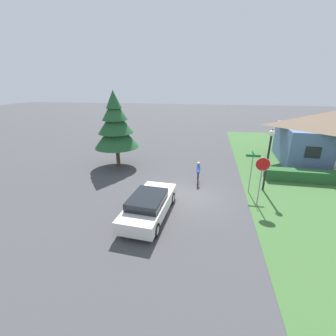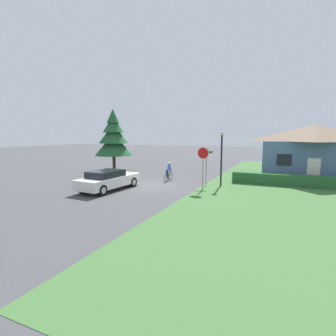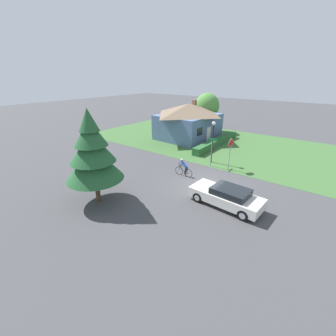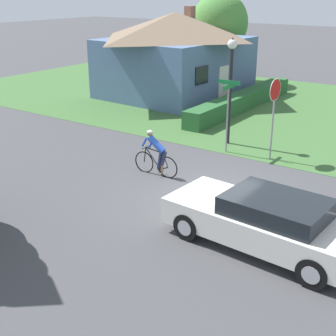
{
  "view_description": "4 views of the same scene",
  "coord_description": "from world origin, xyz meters",
  "px_view_note": "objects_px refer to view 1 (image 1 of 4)",
  "views": [
    {
      "loc": [
        0.93,
        -12.86,
        6.79
      ],
      "look_at": [
        -1.74,
        1.42,
        1.33
      ],
      "focal_mm": 24.0,
      "sensor_mm": 36.0,
      "label": 1
    },
    {
      "loc": [
        8.99,
        -17.19,
        3.77
      ],
      "look_at": [
        0.46,
        1.89,
        1.13
      ],
      "focal_mm": 28.0,
      "sensor_mm": 36.0,
      "label": 2
    },
    {
      "loc": [
        -14.73,
        -7.43,
        8.16
      ],
      "look_at": [
        -1.46,
        2.63,
        1.23
      ],
      "focal_mm": 24.0,
      "sensor_mm": 36.0,
      "label": 3
    },
    {
      "loc": [
        -11.5,
        -6.4,
        5.88
      ],
      "look_at": [
        -0.5,
        1.21,
        0.73
      ],
      "focal_mm": 50.0,
      "sensor_mm": 36.0,
      "label": 4
    }
  ],
  "objects_px": {
    "stop_sign": "(262,171)",
    "street_name_sign": "(252,165)",
    "sedan_left_lane": "(149,205)",
    "street_lamp": "(269,150)",
    "cyclist": "(198,174)",
    "cottage_house": "(329,137)",
    "conifer_tall_near": "(116,126)"
  },
  "relations": [
    {
      "from": "cyclist",
      "to": "conifer_tall_near",
      "type": "height_order",
      "value": "conifer_tall_near"
    },
    {
      "from": "stop_sign",
      "to": "sedan_left_lane",
      "type": "bearing_deg",
      "value": 26.58
    },
    {
      "from": "cottage_house",
      "to": "stop_sign",
      "type": "relative_size",
      "value": 2.89
    },
    {
      "from": "cottage_house",
      "to": "conifer_tall_near",
      "type": "distance_m",
      "value": 18.56
    },
    {
      "from": "cottage_house",
      "to": "cyclist",
      "type": "bearing_deg",
      "value": -145.69
    },
    {
      "from": "stop_sign",
      "to": "conifer_tall_near",
      "type": "bearing_deg",
      "value": -19.87
    },
    {
      "from": "sedan_left_lane",
      "to": "street_name_sign",
      "type": "xyz_separation_m",
      "value": [
        5.76,
        4.11,
        1.21
      ]
    },
    {
      "from": "sedan_left_lane",
      "to": "conifer_tall_near",
      "type": "distance_m",
      "value": 9.2
    },
    {
      "from": "stop_sign",
      "to": "street_name_sign",
      "type": "relative_size",
      "value": 1.07
    },
    {
      "from": "street_name_sign",
      "to": "conifer_tall_near",
      "type": "relative_size",
      "value": 0.43
    },
    {
      "from": "cyclist",
      "to": "street_name_sign",
      "type": "xyz_separation_m",
      "value": [
        3.43,
        -0.82,
        1.18
      ]
    },
    {
      "from": "sedan_left_lane",
      "to": "conifer_tall_near",
      "type": "relative_size",
      "value": 0.77
    },
    {
      "from": "street_lamp",
      "to": "street_name_sign",
      "type": "relative_size",
      "value": 1.51
    },
    {
      "from": "cyclist",
      "to": "street_name_sign",
      "type": "bearing_deg",
      "value": -104.88
    },
    {
      "from": "cyclist",
      "to": "street_lamp",
      "type": "height_order",
      "value": "street_lamp"
    },
    {
      "from": "cottage_house",
      "to": "stop_sign",
      "type": "xyz_separation_m",
      "value": [
        -7.27,
        -9.09,
        -0.28
      ]
    },
    {
      "from": "street_name_sign",
      "to": "conifer_tall_near",
      "type": "xyz_separation_m",
      "value": [
        -10.53,
        3.23,
        1.61
      ]
    },
    {
      "from": "sedan_left_lane",
      "to": "cyclist",
      "type": "height_order",
      "value": "cyclist"
    },
    {
      "from": "street_name_sign",
      "to": "street_lamp",
      "type": "bearing_deg",
      "value": 24.25
    },
    {
      "from": "cottage_house",
      "to": "street_lamp",
      "type": "relative_size",
      "value": 2.05
    },
    {
      "from": "cyclist",
      "to": "stop_sign",
      "type": "bearing_deg",
      "value": -125.83
    },
    {
      "from": "stop_sign",
      "to": "street_name_sign",
      "type": "height_order",
      "value": "stop_sign"
    },
    {
      "from": "cottage_house",
      "to": "sedan_left_lane",
      "type": "bearing_deg",
      "value": -135.78
    },
    {
      "from": "sedan_left_lane",
      "to": "street_lamp",
      "type": "distance_m",
      "value": 8.44
    },
    {
      "from": "sedan_left_lane",
      "to": "street_name_sign",
      "type": "bearing_deg",
      "value": -50.58
    },
    {
      "from": "cottage_house",
      "to": "street_name_sign",
      "type": "bearing_deg",
      "value": -132.17
    },
    {
      "from": "sedan_left_lane",
      "to": "street_lamp",
      "type": "height_order",
      "value": "street_lamp"
    },
    {
      "from": "sedan_left_lane",
      "to": "stop_sign",
      "type": "distance_m",
      "value": 6.63
    },
    {
      "from": "street_lamp",
      "to": "conifer_tall_near",
      "type": "relative_size",
      "value": 0.66
    },
    {
      "from": "sedan_left_lane",
      "to": "cyclist",
      "type": "distance_m",
      "value": 5.45
    },
    {
      "from": "cottage_house",
      "to": "street_lamp",
      "type": "xyz_separation_m",
      "value": [
        -6.52,
        -6.94,
        0.45
      ]
    },
    {
      "from": "conifer_tall_near",
      "to": "cottage_house",
      "type": "bearing_deg",
      "value": 12.97
    }
  ]
}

